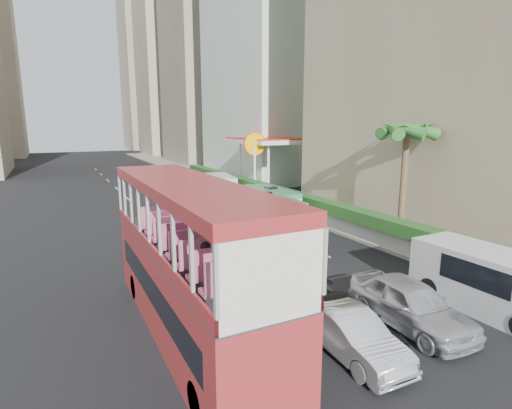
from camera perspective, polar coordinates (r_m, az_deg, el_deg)
ground_plane at (r=16.79m, az=11.14°, el=-12.74°), size 200.00×200.00×0.00m
double_decker_bus at (r=13.18m, az=-9.57°, el=-7.68°), size 2.50×11.00×5.06m
car_silver_lane_a at (r=13.13m, az=13.32°, el=-20.12°), size 1.55×4.14×1.35m
car_silver_lane_b at (r=15.28m, az=20.93°, el=-15.84°), size 2.19×4.90×1.64m
car_black at (r=13.81m, az=12.97°, el=-18.42°), size 1.83×4.34×1.25m
van_asset at (r=28.96m, az=-5.25°, el=-2.27°), size 2.39×4.79×1.30m
minibus_near at (r=22.79m, az=0.86°, el=-2.17°), size 2.69×6.75×2.93m
minibus_far at (r=28.11m, az=2.10°, el=-0.15°), size 1.90×5.40×2.38m
panel_van_near at (r=17.28m, az=30.61°, el=-9.47°), size 2.27×5.60×2.23m
panel_van_far at (r=38.14m, az=-5.08°, el=2.63°), size 2.97×5.47×2.08m
sidewalk at (r=41.91m, az=-0.38°, el=2.15°), size 6.00×120.00×0.18m
kerb_wall at (r=31.00m, az=4.20°, el=-0.05°), size 0.30×44.00×1.00m
hedge at (r=30.85m, az=4.22°, el=1.49°), size 1.10×44.00×0.70m
palm_tree at (r=23.89m, az=20.27°, el=2.43°), size 0.36×0.36×6.40m
shell_station at (r=40.28m, az=2.19°, el=5.58°), size 6.50×8.00×5.50m
tower_mid at (r=77.37m, az=-6.03°, el=24.90°), size 16.00×16.00×50.00m
tower_far_a at (r=98.81m, az=-11.96°, el=19.97°), size 14.00×14.00×44.00m
tower_far_b at (r=119.67m, az=-14.87°, el=17.32°), size 14.00×14.00×40.00m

